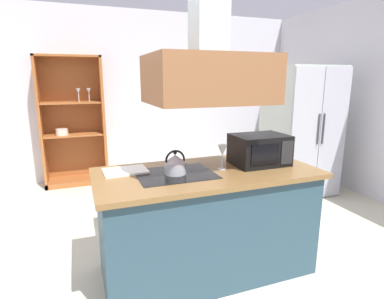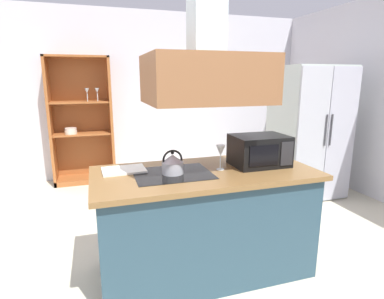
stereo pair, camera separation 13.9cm
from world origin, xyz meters
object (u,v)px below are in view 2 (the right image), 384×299
object	(u,v)px
dish_cabinet	(82,127)
microwave	(259,150)
cutting_board	(124,170)
kettle	(173,164)
refrigerator	(308,132)
wine_glass_on_counter	(221,152)

from	to	relation	value
dish_cabinet	microwave	bearing A→B (deg)	-61.82
cutting_board	microwave	distance (m)	1.15
kettle	cutting_board	world-z (taller)	kettle
refrigerator	cutting_board	world-z (taller)	refrigerator
kettle	microwave	world-z (taller)	microwave
kettle	cutting_board	distance (m)	0.41
refrigerator	cutting_board	bearing A→B (deg)	-156.89
cutting_board	microwave	world-z (taller)	microwave
cutting_board	wine_glass_on_counter	world-z (taller)	wine_glass_on_counter
refrigerator	microwave	size ratio (longest dim) A/B	3.90
refrigerator	kettle	bearing A→B (deg)	-150.02
microwave	wine_glass_on_counter	xyz separation A→B (m)	(-0.37, -0.03, 0.02)
kettle	wine_glass_on_counter	bearing A→B (deg)	-1.27
dish_cabinet	cutting_board	distance (m)	2.70
wine_glass_on_counter	microwave	bearing A→B (deg)	4.44
microwave	dish_cabinet	bearing A→B (deg)	118.18
refrigerator	cutting_board	size ratio (longest dim) A/B	5.28
cutting_board	kettle	bearing A→B (deg)	-27.67
refrigerator	dish_cabinet	xyz separation A→B (m)	(-3.02, 1.55, -0.02)
kettle	cutting_board	bearing A→B (deg)	152.33
kettle	refrigerator	bearing A→B (deg)	29.98
refrigerator	microwave	bearing A→B (deg)	-139.33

